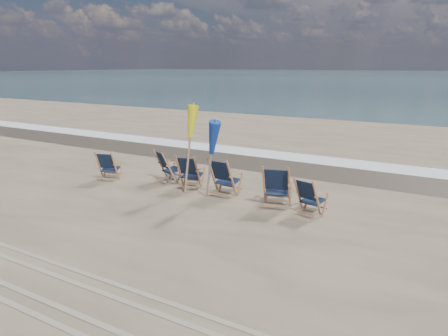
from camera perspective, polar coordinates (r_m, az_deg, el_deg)
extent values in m
cube|color=silver|center=(16.23, 11.25, 1.19)|extent=(200.00, 1.40, 0.01)
cube|color=#42362A|center=(14.86, 9.25, 0.15)|extent=(200.00, 2.60, 0.00)
cylinder|color=#A96F4C|center=(11.56, -4.65, 2.38)|extent=(0.06, 0.06, 2.33)
cone|color=yellow|center=(11.45, -4.71, 5.77)|extent=(0.30, 0.30, 0.85)
cylinder|color=#A5A5AD|center=(10.86, -1.82, 1.11)|extent=(0.06, 0.06, 2.11)
cone|color=navy|center=(10.76, -1.84, 4.13)|extent=(0.30, 0.30, 0.85)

